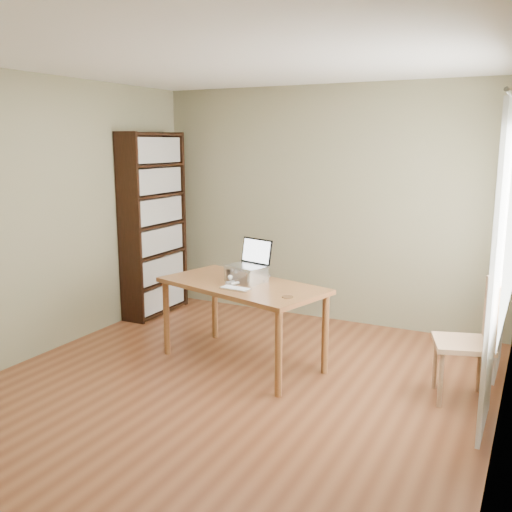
{
  "coord_description": "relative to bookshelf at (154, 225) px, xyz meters",
  "views": [
    {
      "loc": [
        2.16,
        -3.73,
        1.99
      ],
      "look_at": [
        -0.03,
        0.6,
        1.02
      ],
      "focal_mm": 40.0,
      "sensor_mm": 36.0,
      "label": 1
    }
  ],
  "objects": [
    {
      "name": "laptop_stand",
      "position": [
        1.66,
        -0.85,
        -0.22
      ],
      "size": [
        0.32,
        0.25,
        0.13
      ],
      "rotation": [
        0.0,
        0.0,
        -0.27
      ],
      "color": "silver",
      "rests_on": "desk"
    },
    {
      "name": "bookshelf",
      "position": [
        0.0,
        0.0,
        0.0
      ],
      "size": [
        0.3,
        0.9,
        2.1
      ],
      "color": "black",
      "rests_on": "ground"
    },
    {
      "name": "laptop",
      "position": [
        1.66,
        -0.79,
        -0.11
      ],
      "size": [
        0.4,
        0.37,
        0.24
      ],
      "rotation": [
        0.0,
        0.0,
        -0.27
      ],
      "color": "silver",
      "rests_on": "laptop_stand"
    },
    {
      "name": "curtains",
      "position": [
        3.75,
        -0.75,
        0.12
      ],
      "size": [
        0.03,
        1.9,
        2.25
      ],
      "color": "white",
      "rests_on": "ground"
    },
    {
      "name": "chair",
      "position": [
        3.61,
        -0.82,
        -0.53
      ],
      "size": [
        0.53,
        0.53,
        0.96
      ],
      "rotation": [
        0.0,
        0.0,
        0.29
      ],
      "color": "tan",
      "rests_on": "ground"
    },
    {
      "name": "coaster",
      "position": [
        2.2,
        -1.17,
        -0.3
      ],
      "size": [
        0.1,
        0.1,
        0.01
      ],
      "primitive_type": "cylinder",
      "color": "brown",
      "rests_on": "desk"
    },
    {
      "name": "cat",
      "position": [
        1.65,
        -0.82,
        -0.24
      ],
      "size": [
        0.24,
        0.48,
        0.15
      ],
      "rotation": [
        0.0,
        0.0,
        -0.35
      ],
      "color": "#4B433B",
      "rests_on": "desk"
    },
    {
      "name": "room",
      "position": [
        1.86,
        -1.54,
        0.25
      ],
      "size": [
        4.04,
        4.54,
        2.64
      ],
      "color": "brown",
      "rests_on": "ground"
    },
    {
      "name": "desk",
      "position": [
        1.66,
        -0.93,
        -0.39
      ],
      "size": [
        1.65,
        1.12,
        0.75
      ],
      "rotation": [
        0.0,
        0.0,
        -0.27
      ],
      "color": "brown",
      "rests_on": "ground"
    },
    {
      "name": "keyboard",
      "position": [
        1.71,
        -1.15,
        -0.29
      ],
      "size": [
        0.27,
        0.14,
        0.02
      ],
      "rotation": [
        0.0,
        0.0,
        -0.1
      ],
      "color": "silver",
      "rests_on": "desk"
    }
  ]
}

